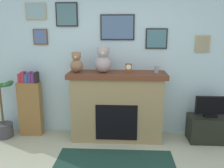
# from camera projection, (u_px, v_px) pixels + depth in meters

# --- Properties ---
(back_wall) EXTENTS (5.20, 0.15, 2.60)m
(back_wall) POSITION_uv_depth(u_px,v_px,m) (113.00, 61.00, 4.37)
(back_wall) COLOR silver
(back_wall) RESTS_ON ground_plane
(fireplace) EXTENTS (1.62, 0.57, 1.16)m
(fireplace) POSITION_uv_depth(u_px,v_px,m) (117.00, 105.00, 4.22)
(fireplace) COLOR #937F55
(fireplace) RESTS_ON ground_plane
(bookshelf) EXTENTS (0.40, 0.16, 1.15)m
(bookshelf) POSITION_uv_depth(u_px,v_px,m) (30.00, 106.00, 4.37)
(bookshelf) COLOR olive
(bookshelf) RESTS_ON ground_plane
(potted_plant) EXTENTS (0.45, 0.49, 1.01)m
(potted_plant) POSITION_uv_depth(u_px,v_px,m) (3.00, 118.00, 4.30)
(potted_plant) COLOR #3F3F44
(potted_plant) RESTS_ON ground_plane
(tv_stand) EXTENTS (0.67, 0.40, 0.44)m
(tv_stand) POSITION_uv_depth(u_px,v_px,m) (209.00, 129.00, 4.18)
(tv_stand) COLOR black
(tv_stand) RESTS_ON ground_plane
(television) EXTENTS (0.51, 0.14, 0.35)m
(television) POSITION_uv_depth(u_px,v_px,m) (211.00, 107.00, 4.09)
(television) COLOR black
(television) RESTS_ON tv_stand
(area_rug) EXTENTS (1.71, 0.96, 0.01)m
(area_rug) POSITION_uv_depth(u_px,v_px,m) (114.00, 166.00, 3.44)
(area_rug) COLOR #1A3B32
(area_rug) RESTS_ON ground_plane
(candle_jar) EXTENTS (0.08, 0.08, 0.12)m
(candle_jar) POSITION_uv_depth(u_px,v_px,m) (157.00, 69.00, 4.03)
(candle_jar) COLOR gray
(candle_jar) RESTS_ON fireplace
(mantel_clock) EXTENTS (0.10, 0.08, 0.15)m
(mantel_clock) POSITION_uv_depth(u_px,v_px,m) (129.00, 68.00, 4.04)
(mantel_clock) COLOR brown
(mantel_clock) RESTS_ON fireplace
(teddy_bear_grey) EXTENTS (0.21, 0.21, 0.34)m
(teddy_bear_grey) POSITION_uv_depth(u_px,v_px,m) (77.00, 63.00, 4.07)
(teddy_bear_grey) COLOR #8C6749
(teddy_bear_grey) RESTS_ON fireplace
(teddy_bear_cream) EXTENTS (0.27, 0.27, 0.44)m
(teddy_bear_cream) POSITION_uv_depth(u_px,v_px,m) (103.00, 61.00, 4.04)
(teddy_bear_cream) COLOR #A19495
(teddy_bear_cream) RESTS_ON fireplace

